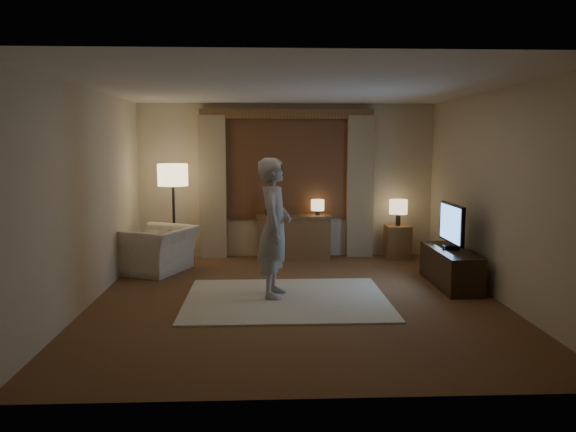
{
  "coord_description": "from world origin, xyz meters",
  "views": [
    {
      "loc": [
        -0.4,
        -6.8,
        1.93
      ],
      "look_at": [
        -0.07,
        0.6,
        0.97
      ],
      "focal_mm": 35.0,
      "sensor_mm": 36.0,
      "label": 1
    }
  ],
  "objects": [
    {
      "name": "plant",
      "position": [
        -0.29,
        2.5,
        0.85
      ],
      "size": [
        0.17,
        0.13,
        0.3
      ],
      "primitive_type": "imported",
      "color": "#999999",
      "rests_on": "sideboard"
    },
    {
      "name": "tv_stand",
      "position": [
        2.15,
        0.6,
        0.25
      ],
      "size": [
        0.45,
        1.4,
        0.5
      ],
      "primitive_type": "cube",
      "color": "black",
      "rests_on": "floor"
    },
    {
      "name": "armchair",
      "position": [
        -2.0,
        1.59,
        0.34
      ],
      "size": [
        1.25,
        1.32,
        0.68
      ],
      "primitive_type": "imported",
      "rotation": [
        0.0,
        0.0,
        -1.96
      ],
      "color": "beige",
      "rests_on": "floor"
    },
    {
      "name": "rug",
      "position": [
        -0.12,
        -0.02,
        0.01
      ],
      "size": [
        2.5,
        2.0,
        0.02
      ],
      "primitive_type": "cube",
      "color": "beige",
      "rests_on": "floor"
    },
    {
      "name": "picture_frame",
      "position": [
        0.11,
        2.5,
        0.8
      ],
      "size": [
        0.16,
        0.02,
        0.2
      ],
      "primitive_type": "cube",
      "color": "brown",
      "rests_on": "sideboard"
    },
    {
      "name": "room",
      "position": [
        0.0,
        0.5,
        1.33
      ],
      "size": [
        5.04,
        5.54,
        2.64
      ],
      "color": "brown",
      "rests_on": "ground"
    },
    {
      "name": "table_lamp_side",
      "position": [
        1.86,
        2.45,
        0.87
      ],
      "size": [
        0.3,
        0.3,
        0.44
      ],
      "color": "black",
      "rests_on": "side_table"
    },
    {
      "name": "table_lamp_sideboard",
      "position": [
        0.51,
        2.5,
        0.9
      ],
      "size": [
        0.22,
        0.22,
        0.3
      ],
      "color": "black",
      "rests_on": "sideboard"
    },
    {
      "name": "person",
      "position": [
        -0.26,
        0.12,
        0.89
      ],
      "size": [
        0.51,
        0.69,
        1.74
      ],
      "primitive_type": "imported",
      "rotation": [
        0.0,
        0.0,
        1.42
      ],
      "color": "#AAA49D",
      "rests_on": "rug"
    },
    {
      "name": "tv",
      "position": [
        2.15,
        0.6,
        0.85
      ],
      "size": [
        0.21,
        0.87,
        0.63
      ],
      "color": "black",
      "rests_on": "tv_stand"
    },
    {
      "name": "floor_lamp",
      "position": [
        -1.82,
        2.07,
        1.36
      ],
      "size": [
        0.47,
        0.47,
        1.62
      ],
      "color": "black",
      "rests_on": "floor"
    },
    {
      "name": "sideboard",
      "position": [
        0.11,
        2.5,
        0.35
      ],
      "size": [
        1.2,
        0.4,
        0.7
      ],
      "primitive_type": "cube",
      "color": "brown",
      "rests_on": "floor"
    },
    {
      "name": "side_table",
      "position": [
        1.86,
        2.45,
        0.28
      ],
      "size": [
        0.4,
        0.4,
        0.56
      ],
      "primitive_type": "cube",
      "color": "brown",
      "rests_on": "floor"
    }
  ]
}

